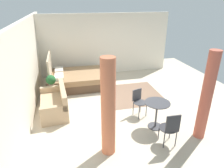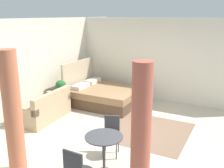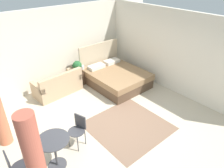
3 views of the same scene
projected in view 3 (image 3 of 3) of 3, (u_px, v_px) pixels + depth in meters
The scene contains 12 objects.
ground_plane at pixel (111, 120), 5.96m from camera, with size 8.51×8.90×0.02m, color beige.
wall_back at pixel (55, 48), 7.25m from camera, with size 8.51×0.12×2.70m, color silver.
wall_right at pixel (175, 53), 6.84m from camera, with size 0.12×5.90×2.70m, color silver.
area_rug at pixel (128, 126), 5.73m from camera, with size 1.96×1.93×0.01m, color #7F604C.
bed at pixel (115, 77), 7.62m from camera, with size 1.75×2.07×1.33m.
couch at pixel (58, 86), 7.08m from camera, with size 1.59×0.86×0.82m.
nightstand at pixel (80, 77), 7.71m from camera, with size 0.41×0.40×0.49m.
potted_plant at pixel (77, 66), 7.41m from camera, with size 0.33×0.33×0.42m.
vase at pixel (82, 68), 7.62m from camera, with size 0.13×0.13×0.18m.
balcony_table at pixel (54, 148), 4.36m from camera, with size 0.67×0.67×0.76m.
cafe_chair_near_window at pixel (78, 128), 4.94m from camera, with size 0.50×0.50×0.80m.
cafe_chair_near_couch at pixel (16, 167), 3.94m from camera, with size 0.44×0.44×0.89m.
Camera 3 is at (-3.00, -3.59, 3.83)m, focal length 33.72 mm.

